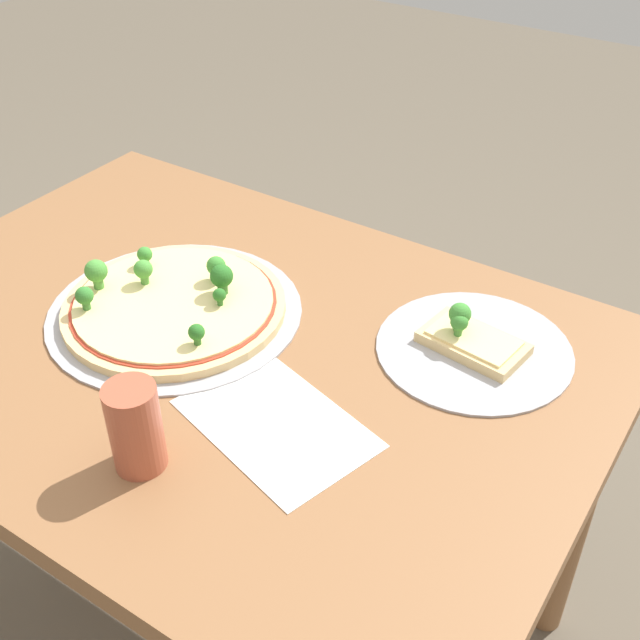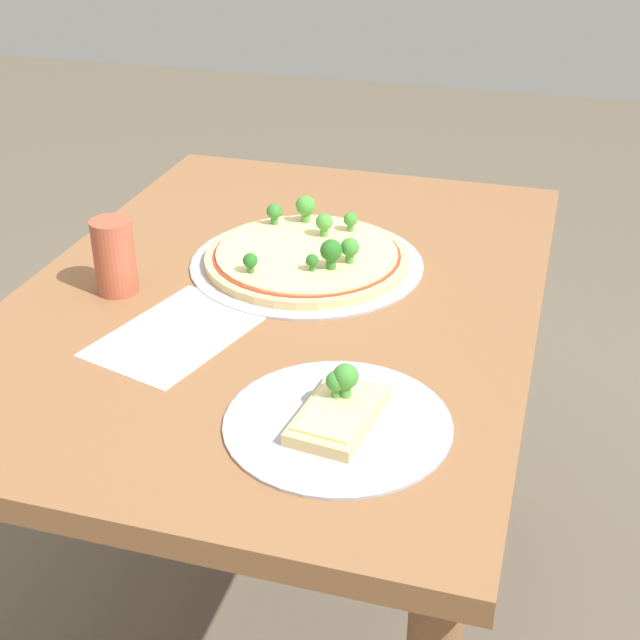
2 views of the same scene
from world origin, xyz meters
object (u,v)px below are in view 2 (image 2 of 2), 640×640
dining_table (282,345)px  drinking_cup (114,256)px  pizza_tray_whole (308,256)px  pizza_tray_slice (338,416)px

dining_table → drinking_cup: 0.30m
pizza_tray_whole → pizza_tray_slice: 0.45m
dining_table → pizza_tray_whole: pizza_tray_whole is taller
dining_table → pizza_tray_slice: size_ratio=3.97×
pizza_tray_slice → drinking_cup: drinking_cup is taller
dining_table → pizza_tray_whole: bearing=-8.6°
drinking_cup → pizza_tray_whole: bearing=-55.6°
dining_table → drinking_cup: bearing=108.1°
pizza_tray_whole → drinking_cup: 0.31m
pizza_tray_whole → drinking_cup: (-0.17, 0.25, 0.05)m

